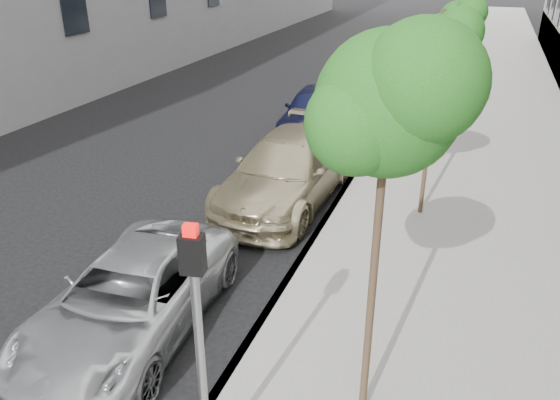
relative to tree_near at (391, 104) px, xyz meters
The scene contains 11 objects.
sidewalk 22.94m from the tree_near, 87.27° to the left, with size 6.40×72.00×0.14m, color gray.
curb 23.00m from the tree_near, 95.21° to the left, with size 0.15×72.00×0.14m, color #9E9B93.
tree_near is the anchor object (origin of this frame).
tree_mid 6.51m from the tree_near, 90.00° to the left, with size 1.62×1.42×4.68m.
tree_far 13.02m from the tree_near, 90.00° to the left, with size 1.63×1.43×4.43m.
signal_pole 3.11m from the tree_near, 137.09° to the right, with size 0.27×0.22×3.30m.
minivan 5.52m from the tree_near, behind, with size 2.21×4.79×1.33m, color #B8BABD.
suv 8.04m from the tree_near, 117.51° to the left, with size 2.31×5.67×1.65m, color tan.
sedan_blue 13.34m from the tree_near, 109.71° to the left, with size 1.82×4.52×1.54m, color black.
sedan_black 18.13m from the tree_near, 100.79° to the left, with size 1.75×5.03×1.66m, color black.
sedan_rear 23.52m from the tree_near, 98.24° to the left, with size 1.96×4.82×1.40m, color #AFB4B8.
Camera 1 is at (4.04, -4.10, 5.89)m, focal length 35.00 mm.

